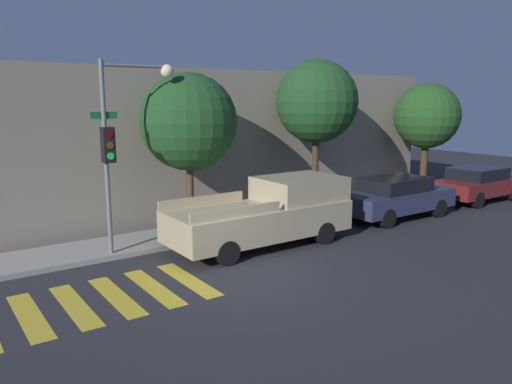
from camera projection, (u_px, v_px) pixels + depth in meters
ground_plane at (245, 280)px, 11.74m from camera, size 60.00×60.00×0.00m
sidewalk at (168, 238)px, 15.07m from camera, size 26.00×1.92×0.14m
building_row at (114, 144)px, 18.12m from camera, size 26.00×6.00×5.19m
crosswalk at (96, 301)px, 10.54m from camera, size 4.81×2.60×0.00m
traffic_light_pole at (122, 129)px, 12.93m from camera, size 2.33×0.56×5.19m
pickup_truck at (269, 212)px, 14.52m from camera, size 5.41×2.12×1.89m
sedan_near_corner at (396, 197)px, 17.72m from camera, size 4.46×1.84×1.47m
sedan_middle at (478, 183)px, 20.64m from camera, size 4.22×1.83×1.42m
tree_near_corner at (189, 122)px, 14.84m from camera, size 2.91×2.91×4.98m
tree_midblock at (317, 102)px, 17.60m from camera, size 2.92×2.92×5.57m
tree_far_end at (427, 116)px, 21.26m from camera, size 2.78×2.78×4.87m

